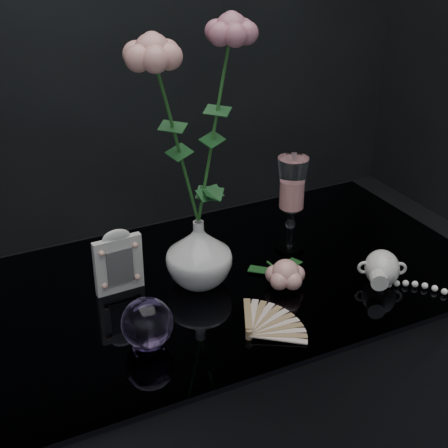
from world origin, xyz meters
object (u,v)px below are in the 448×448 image
wine_glass (291,205)px  picture_frame (118,261)px  paperweight (147,323)px  loose_rose (285,274)px  pearl_jar (382,267)px  vase (199,253)px

wine_glass → picture_frame: (-0.39, 0.00, -0.04)m
paperweight → loose_rose: bearing=10.1°
loose_rose → pearl_jar: size_ratio=0.69×
picture_frame → paperweight: size_ratio=1.48×
picture_frame → paperweight: (-0.01, -0.19, -0.02)m
loose_rose → pearl_jar: 0.19m
vase → loose_rose: (0.15, -0.09, -0.04)m
picture_frame → vase: bearing=-18.6°
wine_glass → paperweight: size_ratio=2.33×
wine_glass → loose_rose: 0.17m
wine_glass → loose_rose: (-0.09, -0.13, -0.08)m
wine_glass → pearl_jar: wine_glass is taller
wine_glass → paperweight: (-0.40, -0.18, -0.06)m
paperweight → wine_glass: bearing=24.9°
vase → loose_rose: 0.18m
wine_glass → loose_rose: size_ratio=1.22×
vase → wine_glass: (0.23, 0.04, 0.04)m
loose_rose → picture_frame: bearing=164.1°
picture_frame → pearl_jar: (0.48, -0.20, -0.03)m
vase → picture_frame: 0.16m
wine_glass → paperweight: wine_glass is taller
wine_glass → picture_frame: size_ratio=1.57×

